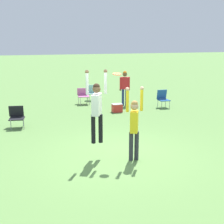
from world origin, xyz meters
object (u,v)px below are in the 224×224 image
Objects in this scene: person_defending at (134,122)px; frisbee at (117,74)px; person_jumping at (97,105)px; person_spectator_near at (125,85)px; camping_chair_1 at (17,116)px; camping_chair_4 at (91,91)px; cooler_box at (117,108)px; camping_chair_3 at (83,95)px; camping_chair_5 at (163,98)px.

frisbee reaches higher than person_defending.
person_spectator_near is at bearing 0.61° from person_jumping.
person_spectator_near is (5.33, 2.48, 0.60)m from camping_chair_1.
frisbee is at bearing 111.12° from camping_chair_4.
frisbee is 7.23m from person_spectator_near.
person_defending is at bearing 133.19° from camping_chair_1.
camping_chair_4 is (4.05, 4.36, 0.03)m from camping_chair_1.
person_defending is at bearing -104.42° from cooler_box.
person_spectator_near reaches higher than camping_chair_3.
camping_chair_5 is (3.56, -2.05, -0.00)m from camping_chair_3.
camping_chair_1 is (-2.09, 4.01, -1.08)m from person_jumping.
person_jumping is at bearing 171.05° from frisbee.
frisbee is 6.05m from cooler_box.
camping_chair_5 is (4.33, 5.61, -1.90)m from frisbee.
person_spectator_near is at bearing 67.88° from frisbee.
camping_chair_4 is at bearing -42.53° from camping_chair_5.
camping_chair_3 is 0.46× the size of person_spectator_near.
camping_chair_5 reaches higher than cooler_box.
person_jumping reaches higher than person_spectator_near.
person_spectator_near reaches higher than camping_chair_4.
camping_chair_1 is 5.91m from person_spectator_near.
person_jumping reaches higher than camping_chair_1.
person_jumping reaches higher than person_defending.
cooler_box is (-2.49, -0.28, -0.29)m from camping_chair_5.
frisbee is 0.14× the size of person_spectator_near.
camping_chair_3 is at bearing -124.67° from camping_chair_1.
cooler_box is at bearing -167.33° from person_defending.
camping_chair_1 is at bearing -164.72° from cooler_box.
camping_chair_1 is 0.96× the size of camping_chair_4.
frisbee is (0.56, -0.09, 0.85)m from person_jumping.
camping_chair_3 is 0.94× the size of camping_chair_5.
camping_chair_3 is (3.42, 3.56, 0.03)m from camping_chair_1.
camping_chair_1 is at bearing 13.86° from camping_chair_5.
person_jumping is at bearing -90.00° from person_defending.
camping_chair_1 is 0.47× the size of person_spectator_near.
camping_chair_3 is at bearing -155.76° from person_defending.
person_defending is 8.61× the size of frisbee.
camping_chair_5 reaches higher than camping_chair_3.
cooler_box is at bearing -155.49° from camping_chair_1.
person_spectator_near is at bearing 56.35° from cooler_box.
person_defending is 7.21m from camping_chair_5.
cooler_box is at bearing 70.95° from frisbee.
person_defending is 2.43× the size of camping_chair_4.
frisbee is at bearing -109.05° from cooler_box.
person_jumping is at bearing 126.77° from camping_chair_1.
person_defending is (0.93, -0.48, -0.45)m from person_jumping.
camping_chair_3 is (0.77, 7.66, -1.90)m from frisbee.
frisbee is at bearing 92.87° from camping_chair_3.
frisbee is 0.29× the size of camping_chair_1.
person_jumping reaches higher than camping_chair_3.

